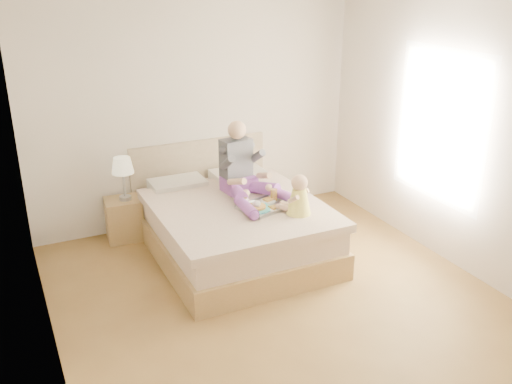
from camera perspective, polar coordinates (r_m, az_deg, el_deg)
name	(u,v)px	position (r m, az deg, el deg)	size (l,w,h in m)	color
room	(287,144)	(4.94, 3.11, 4.81)	(4.02, 4.22, 2.71)	brown
bed	(232,224)	(6.25, -2.46, -3.19)	(1.70, 2.18, 1.00)	olive
nightstand	(124,219)	(6.71, -13.05, -2.65)	(0.43, 0.39, 0.48)	olive
lamp	(123,168)	(6.47, -13.20, 2.37)	(0.24, 0.24, 0.50)	#AAACB1
adult	(244,173)	(6.18, -1.16, 1.87)	(0.69, 1.02, 0.82)	#7A3C98
tray	(264,205)	(5.90, 0.77, -1.27)	(0.58, 0.51, 0.14)	#AAACB1
baby	(298,198)	(5.72, 4.24, -0.58)	(0.33, 0.36, 0.41)	#E6DD48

